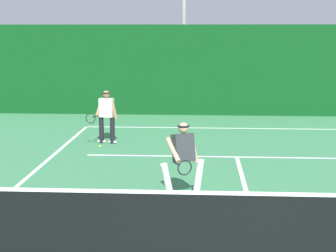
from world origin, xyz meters
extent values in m
cube|color=white|center=(0.00, 10.69, 0.00)|extent=(9.73, 0.10, 0.01)
cube|color=white|center=(0.00, 6.49, 0.00)|extent=(7.93, 0.10, 0.01)
cube|color=white|center=(0.00, 3.20, 0.00)|extent=(0.10, 6.40, 0.01)
cube|color=black|center=(0.00, 0.00, 0.49)|extent=(10.49, 0.02, 0.98)
cube|color=white|center=(0.00, 0.00, 1.00)|extent=(10.49, 0.03, 0.05)
cylinder|color=silver|center=(-0.99, 2.97, 0.39)|extent=(0.28, 0.24, 0.79)
cylinder|color=silver|center=(-1.58, 2.64, 0.39)|extent=(0.33, 0.27, 0.79)
ellipsoid|color=white|center=(-0.99, 2.97, 0.04)|extent=(0.28, 0.22, 0.09)
ellipsoid|color=white|center=(-1.58, 2.64, 0.04)|extent=(0.28, 0.22, 0.09)
cube|color=#2D3338|center=(-1.29, 2.80, 1.05)|extent=(0.50, 0.46, 0.57)
cylinder|color=tan|center=(-1.09, 2.91, 1.02)|extent=(0.24, 0.19, 0.60)
cylinder|color=tan|center=(-1.48, 2.70, 1.02)|extent=(0.34, 0.51, 0.43)
sphere|color=tan|center=(-1.29, 2.80, 1.44)|extent=(0.21, 0.21, 0.21)
cylinder|color=black|center=(-1.29, 2.80, 1.47)|extent=(0.30, 0.30, 0.04)
cylinder|color=black|center=(-1.40, 2.45, 0.81)|extent=(0.15, 0.24, 0.03)
torus|color=black|center=(-1.24, 2.15, 0.81)|extent=(0.27, 0.16, 0.29)
cylinder|color=black|center=(-3.53, 8.01, 0.39)|extent=(0.17, 0.16, 0.78)
cylinder|color=black|center=(-3.86, 8.06, 0.39)|extent=(0.17, 0.16, 0.78)
ellipsoid|color=white|center=(-3.53, 8.01, 0.04)|extent=(0.27, 0.15, 0.09)
ellipsoid|color=white|center=(-3.86, 8.06, 0.04)|extent=(0.27, 0.15, 0.09)
cube|color=silver|center=(-3.70, 8.04, 1.06)|extent=(0.43, 0.28, 0.55)
cylinder|color=#9E704C|center=(-3.48, 8.00, 1.03)|extent=(0.23, 0.13, 0.60)
cylinder|color=#9E704C|center=(-3.92, 8.07, 1.03)|extent=(0.18, 0.52, 0.46)
sphere|color=#9E704C|center=(-3.70, 8.04, 1.45)|extent=(0.21, 0.21, 0.21)
cylinder|color=black|center=(-3.70, 8.04, 1.49)|extent=(0.26, 0.26, 0.04)
cylinder|color=black|center=(-4.01, 7.83, 0.82)|extent=(0.07, 0.26, 0.03)
torus|color=black|center=(-4.06, 7.50, 0.82)|extent=(0.29, 0.07, 0.29)
sphere|color=#D1E033|center=(-3.79, 7.44, 0.03)|extent=(0.07, 0.07, 0.07)
cube|color=#0C4017|center=(0.00, 13.52, 1.74)|extent=(18.45, 0.12, 3.47)
cylinder|color=#9EA39E|center=(-1.69, 15.12, 3.75)|extent=(0.18, 0.18, 7.49)
camera|label=1|loc=(-0.96, -7.54, 3.32)|focal=58.42mm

